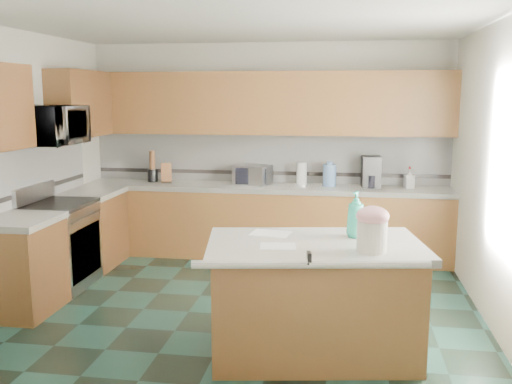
# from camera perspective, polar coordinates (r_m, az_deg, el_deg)

# --- Properties ---
(floor) EXTENTS (4.60, 4.60, 0.00)m
(floor) POSITION_cam_1_polar(r_m,az_deg,el_deg) (5.51, -2.15, -12.15)
(floor) COLOR black
(floor) RESTS_ON ground
(ceiling) EXTENTS (4.60, 4.60, 0.00)m
(ceiling) POSITION_cam_1_polar(r_m,az_deg,el_deg) (5.15, -2.36, 16.96)
(ceiling) COLOR white
(ceiling) RESTS_ON ground
(wall_back) EXTENTS (4.60, 0.04, 2.70)m
(wall_back) POSITION_cam_1_polar(r_m,az_deg,el_deg) (7.43, 1.21, 4.33)
(wall_back) COLOR white
(wall_back) RESTS_ON ground
(wall_front) EXTENTS (4.60, 0.04, 2.70)m
(wall_front) POSITION_cam_1_polar(r_m,az_deg,el_deg) (2.95, -10.99, -4.23)
(wall_front) COLOR white
(wall_front) RESTS_ON ground
(wall_right) EXTENTS (0.04, 4.60, 2.70)m
(wall_right) POSITION_cam_1_polar(r_m,az_deg,el_deg) (5.23, 23.54, 1.21)
(wall_right) COLOR white
(wall_right) RESTS_ON ground
(back_base_cab) EXTENTS (4.60, 0.60, 0.86)m
(back_base_cab) POSITION_cam_1_polar(r_m,az_deg,el_deg) (7.27, 0.85, -3.15)
(back_base_cab) COLOR black
(back_base_cab) RESTS_ON ground
(back_countertop) EXTENTS (4.60, 0.64, 0.06)m
(back_countertop) POSITION_cam_1_polar(r_m,az_deg,el_deg) (7.18, 0.86, 0.44)
(back_countertop) COLOR white
(back_countertop) RESTS_ON back_base_cab
(back_upper_cab) EXTENTS (4.60, 0.33, 0.78)m
(back_upper_cab) POSITION_cam_1_polar(r_m,az_deg,el_deg) (7.22, 1.03, 8.86)
(back_upper_cab) COLOR black
(back_upper_cab) RESTS_ON wall_back
(back_backsplash) EXTENTS (4.60, 0.02, 0.63)m
(back_backsplash) POSITION_cam_1_polar(r_m,az_deg,el_deg) (7.41, 1.18, 3.43)
(back_backsplash) COLOR silver
(back_backsplash) RESTS_ON back_countertop
(back_accent_band) EXTENTS (4.60, 0.01, 0.05)m
(back_accent_band) POSITION_cam_1_polar(r_m,az_deg,el_deg) (7.43, 1.17, 1.93)
(back_accent_band) COLOR black
(back_accent_band) RESTS_ON back_countertop
(left_base_cab_rear) EXTENTS (0.60, 0.82, 0.86)m
(left_base_cab_rear) POSITION_cam_1_polar(r_m,az_deg,el_deg) (7.16, -16.07, -3.73)
(left_base_cab_rear) COLOR black
(left_base_cab_rear) RESTS_ON ground
(left_counter_rear) EXTENTS (0.64, 0.82, 0.06)m
(left_counter_rear) POSITION_cam_1_polar(r_m,az_deg,el_deg) (7.07, -16.25, -0.10)
(left_counter_rear) COLOR white
(left_counter_rear) RESTS_ON left_base_cab_rear
(left_base_cab_front) EXTENTS (0.60, 0.72, 0.86)m
(left_base_cab_front) POSITION_cam_1_polar(r_m,az_deg,el_deg) (5.86, -22.39, -7.08)
(left_base_cab_front) COLOR black
(left_base_cab_front) RESTS_ON ground
(left_counter_front) EXTENTS (0.64, 0.72, 0.06)m
(left_counter_front) POSITION_cam_1_polar(r_m,az_deg,el_deg) (5.75, -22.69, -2.68)
(left_counter_front) COLOR white
(left_counter_front) RESTS_ON left_base_cab_front
(left_backsplash) EXTENTS (0.02, 2.30, 0.63)m
(left_backsplash) POSITION_cam_1_polar(r_m,az_deg,el_deg) (6.51, -21.44, 1.86)
(left_backsplash) COLOR silver
(left_backsplash) RESTS_ON wall_left
(left_accent_band) EXTENTS (0.01, 2.30, 0.05)m
(left_accent_band) POSITION_cam_1_polar(r_m,az_deg,el_deg) (6.53, -21.29, 0.17)
(left_accent_band) COLOR black
(left_accent_band) RESTS_ON wall_left
(left_upper_cab_rear) EXTENTS (0.33, 1.09, 0.78)m
(left_upper_cab_rear) POSITION_cam_1_polar(r_m,az_deg,el_deg) (7.16, -17.18, 8.43)
(left_upper_cab_rear) COLOR black
(left_upper_cab_rear) RESTS_ON wall_left
(range_body) EXTENTS (0.60, 0.76, 0.88)m
(range_body) POSITION_cam_1_polar(r_m,az_deg,el_deg) (6.48, -19.01, -5.21)
(range_body) COLOR #B7B7BC
(range_body) RESTS_ON ground
(range_oven_door) EXTENTS (0.02, 0.68, 0.55)m
(range_oven_door) POSITION_cam_1_polar(r_m,az_deg,el_deg) (6.36, -16.67, -5.74)
(range_oven_door) COLOR black
(range_oven_door) RESTS_ON range_body
(range_cooktop) EXTENTS (0.62, 0.78, 0.04)m
(range_cooktop) POSITION_cam_1_polar(r_m,az_deg,el_deg) (6.38, -19.24, -1.21)
(range_cooktop) COLOR black
(range_cooktop) RESTS_ON range_body
(range_handle) EXTENTS (0.02, 0.66, 0.02)m
(range_handle) POSITION_cam_1_polar(r_m,az_deg,el_deg) (6.26, -16.59, -2.40)
(range_handle) COLOR #B7B7BC
(range_handle) RESTS_ON range_body
(range_backguard) EXTENTS (0.06, 0.76, 0.18)m
(range_backguard) POSITION_cam_1_polar(r_m,az_deg,el_deg) (6.48, -21.33, -0.09)
(range_backguard) COLOR #B7B7BC
(range_backguard) RESTS_ON range_body
(microwave) EXTENTS (0.50, 0.73, 0.41)m
(microwave) POSITION_cam_1_polar(r_m,az_deg,el_deg) (6.28, -19.67, 6.27)
(microwave) COLOR #B7B7BC
(microwave) RESTS_ON wall_left
(island_base) EXTENTS (1.68, 1.13, 0.86)m
(island_base) POSITION_cam_1_polar(r_m,az_deg,el_deg) (4.61, 5.82, -10.90)
(island_base) COLOR black
(island_base) RESTS_ON ground
(island_top) EXTENTS (1.80, 1.24, 0.06)m
(island_top) POSITION_cam_1_polar(r_m,az_deg,el_deg) (4.47, 5.92, -5.38)
(island_top) COLOR white
(island_top) RESTS_ON island_base
(island_bullnose) EXTENTS (1.65, 0.32, 0.06)m
(island_bullnose) POSITION_cam_1_polar(r_m,az_deg,el_deg) (4.00, 5.54, -7.22)
(island_bullnose) COLOR white
(island_bullnose) RESTS_ON island_base
(treat_jar) EXTENTS (0.26, 0.26, 0.23)m
(treat_jar) POSITION_cam_1_polar(r_m,az_deg,el_deg) (4.23, 11.52, -4.37)
(treat_jar) COLOR silver
(treat_jar) RESTS_ON island_top
(treat_jar_lid) EXTENTS (0.24, 0.24, 0.15)m
(treat_jar_lid) POSITION_cam_1_polar(r_m,az_deg,el_deg) (4.20, 11.59, -2.38)
(treat_jar_lid) COLOR pink
(treat_jar_lid) RESTS_ON treat_jar
(treat_jar_knob) EXTENTS (0.08, 0.03, 0.03)m
(treat_jar_knob) POSITION_cam_1_polar(r_m,az_deg,el_deg) (4.19, 11.61, -1.71)
(treat_jar_knob) COLOR tan
(treat_jar_knob) RESTS_ON treat_jar_lid
(treat_jar_knob_end_l) EXTENTS (0.04, 0.04, 0.04)m
(treat_jar_knob_end_l) POSITION_cam_1_polar(r_m,az_deg,el_deg) (4.19, 11.07, -1.70)
(treat_jar_knob_end_l) COLOR tan
(treat_jar_knob_end_l) RESTS_ON treat_jar_lid
(treat_jar_knob_end_r) EXTENTS (0.04, 0.04, 0.04)m
(treat_jar_knob_end_r) POSITION_cam_1_polar(r_m,az_deg,el_deg) (4.19, 12.15, -1.72)
(treat_jar_knob_end_r) COLOR tan
(treat_jar_knob_end_r) RESTS_ON treat_jar_lid
(soap_bottle_island) EXTENTS (0.19, 0.19, 0.37)m
(soap_bottle_island) POSITION_cam_1_polar(r_m,az_deg,el_deg) (4.63, 9.95, -2.21)
(soap_bottle_island) COLOR teal
(soap_bottle_island) RESTS_ON island_top
(paper_sheet_a) EXTENTS (0.29, 0.24, 0.00)m
(paper_sheet_a) POSITION_cam_1_polar(r_m,az_deg,el_deg) (4.33, 2.20, -5.42)
(paper_sheet_a) COLOR white
(paper_sheet_a) RESTS_ON island_top
(paper_sheet_b) EXTENTS (0.35, 0.28, 0.00)m
(paper_sheet_b) POSITION_cam_1_polar(r_m,az_deg,el_deg) (4.71, 1.46, -4.15)
(paper_sheet_b) COLOR white
(paper_sheet_b) RESTS_ON island_top
(clamp_body) EXTENTS (0.04, 0.09, 0.08)m
(clamp_body) POSITION_cam_1_polar(r_m,az_deg,el_deg) (4.01, 5.33, -6.58)
(clamp_body) COLOR black
(clamp_body) RESTS_ON island_top
(clamp_handle) EXTENTS (0.01, 0.06, 0.01)m
(clamp_handle) POSITION_cam_1_polar(r_m,az_deg,el_deg) (3.96, 5.28, -7.08)
(clamp_handle) COLOR black
(clamp_handle) RESTS_ON island_top
(knife_block) EXTENTS (0.18, 0.21, 0.27)m
(knife_block) POSITION_cam_1_polar(r_m,az_deg,el_deg) (7.49, -8.96, 1.89)
(knife_block) COLOR #472814
(knife_block) RESTS_ON back_countertop
(utensil_crock) EXTENTS (0.13, 0.13, 0.16)m
(utensil_crock) POSITION_cam_1_polar(r_m,az_deg,el_deg) (7.59, -10.29, 1.65)
(utensil_crock) COLOR black
(utensil_crock) RESTS_ON back_countertop
(utensil_bundle) EXTENTS (0.08, 0.08, 0.24)m
(utensil_bundle) POSITION_cam_1_polar(r_m,az_deg,el_deg) (7.56, -10.34, 3.17)
(utensil_bundle) COLOR #472814
(utensil_bundle) RESTS_ON utensil_crock
(toaster_oven) EXTENTS (0.50, 0.43, 0.25)m
(toaster_oven) POSITION_cam_1_polar(r_m,az_deg,el_deg) (7.23, -0.35, 1.74)
(toaster_oven) COLOR #B7B7BC
(toaster_oven) RESTS_ON back_countertop
(toaster_oven_door) EXTENTS (0.39, 0.01, 0.21)m
(toaster_oven_door) POSITION_cam_1_polar(r_m,az_deg,el_deg) (7.09, -0.53, 1.58)
(toaster_oven_door) COLOR black
(toaster_oven_door) RESTS_ON toaster_oven
(paper_towel) EXTENTS (0.13, 0.13, 0.29)m
(paper_towel) POSITION_cam_1_polar(r_m,az_deg,el_deg) (7.20, 4.58, 1.84)
(paper_towel) COLOR white
(paper_towel) RESTS_ON back_countertop
(paper_towel_base) EXTENTS (0.19, 0.19, 0.01)m
(paper_towel_base) POSITION_cam_1_polar(r_m,az_deg,el_deg) (7.22, 4.56, 0.76)
(paper_towel_base) COLOR #B7B7BC
(paper_towel_base) RESTS_ON back_countertop
(water_jug) EXTENTS (0.17, 0.17, 0.27)m
(water_jug) POSITION_cam_1_polar(r_m,az_deg,el_deg) (7.14, 7.37, 1.67)
(water_jug) COLOR #587EB2
(water_jug) RESTS_ON back_countertop
(water_jug_neck) EXTENTS (0.08, 0.08, 0.04)m
(water_jug_neck) POSITION_cam_1_polar(r_m,az_deg,el_deg) (7.12, 7.39, 2.91)
(water_jug_neck) COLOR #587EB2
(water_jug_neck) RESTS_ON water_jug
(coffee_maker) EXTENTS (0.24, 0.26, 0.38)m
(coffee_maker) POSITION_cam_1_polar(r_m,az_deg,el_deg) (7.16, 11.43, 2.00)
(coffee_maker) COLOR black
(coffee_maker) RESTS_ON back_countertop
(coffee_carafe) EXTENTS (0.16, 0.16, 0.16)m
(coffee_carafe) POSITION_cam_1_polar(r_m,az_deg,el_deg) (7.12, 11.42, 1.05)
(coffee_carafe) COLOR black
(coffee_carafe) RESTS_ON back_countertop
(soap_bottle_back) EXTENTS (0.13, 0.13, 0.24)m
(soap_bottle_back) POSITION_cam_1_polar(r_m,az_deg,el_deg) (7.18, 15.08, 1.30)
(soap_bottle_back) COLOR white
(soap_bottle_back) RESTS_ON back_countertop
(soap_back_cap) EXTENTS (0.02, 0.02, 0.03)m
(soap_back_cap) POSITION_cam_1_polar(r_m,az_deg,el_deg) (7.16, 15.12, 2.35)
(soap_back_cap) COLOR red
(soap_back_cap) RESTS_ON soap_bottle_back
(window_light_proxy) EXTENTS (0.02, 1.40, 1.10)m
(window_light_proxy) POSITION_cam_1_polar(r_m,az_deg,el_deg) (5.01, 23.89, 2.58)
(window_light_proxy) COLOR white
(window_light_proxy) RESTS_ON wall_right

